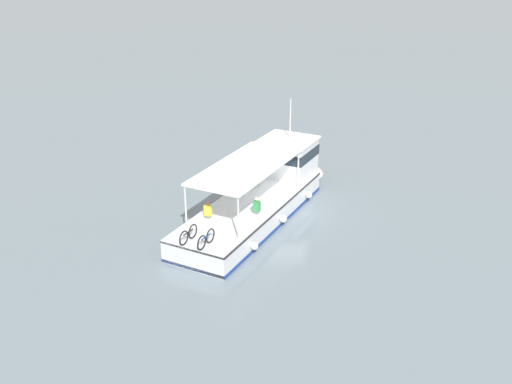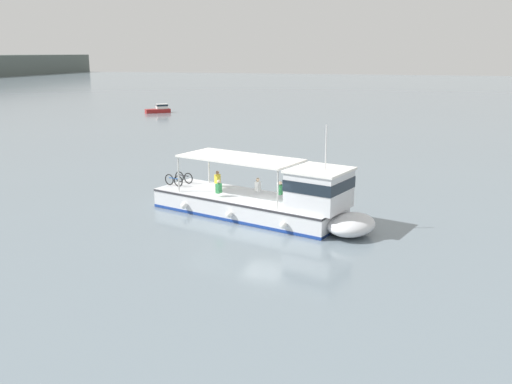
{
  "view_description": "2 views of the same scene",
  "coord_description": "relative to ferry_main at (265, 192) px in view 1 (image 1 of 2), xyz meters",
  "views": [
    {
      "loc": [
        -2.87,
        26.91,
        12.8
      ],
      "look_at": [
        1.35,
        1.07,
        1.4
      ],
      "focal_mm": 39.44,
      "sensor_mm": 36.0,
      "label": 1
    },
    {
      "loc": [
        -26.51,
        -6.72,
        8.74
      ],
      "look_at": [
        1.35,
        1.07,
        1.4
      ],
      "focal_mm": 38.87,
      "sensor_mm": 36.0,
      "label": 2
    }
  ],
  "objects": [
    {
      "name": "ground_plane",
      "position": [
        -1.03,
        -0.11,
        -1.02
      ],
      "size": [
        400.0,
        400.0,
        0.0
      ],
      "primitive_type": "plane",
      "color": "slate"
    },
    {
      "name": "ferry_main",
      "position": [
        0.0,
        0.0,
        0.0
      ],
      "size": [
        6.89,
        13.04,
        5.32
      ],
      "color": "silver",
      "rests_on": "ground"
    }
  ]
}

